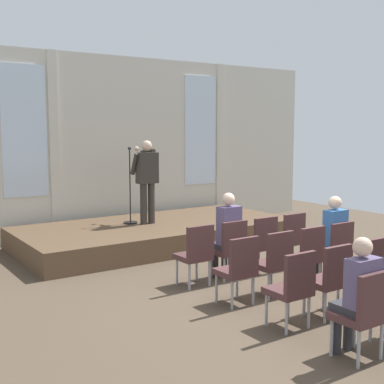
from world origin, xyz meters
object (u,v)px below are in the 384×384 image
at_px(speaker, 147,176).
at_px(chair_r1_c0, 239,266).
at_px(chair_r1_c1, 274,260).
at_px(chair_r1_c2, 307,253).
at_px(chair_r2_c1, 330,276).
at_px(audience_r0_c1, 227,231).
at_px(chair_r0_c3, 290,237).
at_px(chair_r0_c1, 230,246).
at_px(mic_stand, 130,207).
at_px(audience_r3_c0, 358,291).
at_px(chair_r0_c0, 196,252).
at_px(audience_r1_c3, 332,234).
at_px(chair_r2_c2, 363,269).
at_px(chair_r0_c2, 261,241).
at_px(chair_r1_c3, 336,248).
at_px(chair_r3_c0, 364,310).
at_px(chair_r2_c0, 293,285).

height_order(speaker, chair_r1_c0, speaker).
height_order(chair_r1_c1, chair_r1_c2, same).
bearing_deg(chair_r1_c2, chair_r2_c1, -122.67).
bearing_deg(audience_r0_c1, chair_r0_c3, -3.53).
bearing_deg(chair_r1_c1, chair_r0_c1, 90.00).
distance_m(mic_stand, audience_r3_c0, 6.02).
xyz_separation_m(chair_r0_c0, chair_r1_c1, (0.64, -1.00, 0.00)).
height_order(chair_r0_c3, audience_r1_c3, audience_r1_c3).
bearing_deg(chair_r0_c1, chair_r1_c0, -122.67).
relative_size(audience_r0_c1, chair_r2_c2, 1.45).
distance_m(audience_r0_c1, audience_r3_c0, 3.05).
relative_size(mic_stand, chair_r0_c1, 1.65).
height_order(chair_r1_c0, chair_r1_c1, same).
distance_m(chair_r1_c1, chair_r2_c2, 1.18).
bearing_deg(chair_r0_c2, chair_r0_c1, 180.00).
relative_size(chair_r0_c3, chair_r1_c3, 1.00).
bearing_deg(chair_r2_c1, chair_r0_c1, 90.00).
bearing_deg(chair_r3_c0, chair_r0_c3, 57.33).
bearing_deg(chair_r1_c2, audience_r0_c1, 120.72).
relative_size(chair_r0_c0, audience_r3_c0, 0.74).
distance_m(chair_r0_c1, chair_r0_c3, 1.28).
relative_size(chair_r1_c2, audience_r1_c3, 0.71).
height_order(speaker, audience_r0_c1, speaker).
xyz_separation_m(speaker, chair_r2_c2, (0.49, -4.89, -0.87)).
bearing_deg(chair_r0_c1, chair_r2_c1, -90.00).
bearing_deg(chair_r0_c0, chair_r1_c2, -37.94).
relative_size(mic_stand, audience_r1_c3, 1.17).
height_order(audience_r0_c1, audience_r1_c3, audience_r0_c1).
bearing_deg(chair_r1_c3, chair_r3_c0, -133.89).
xyz_separation_m(chair_r1_c0, chair_r2_c2, (1.28, -1.00, 0.00)).
xyz_separation_m(mic_stand, chair_r0_c0, (-0.51, -3.09, -0.23)).
distance_m(chair_r0_c2, chair_r2_c0, 2.37).
xyz_separation_m(audience_r1_c3, chair_r2_c0, (-1.92, -1.08, -0.20)).
distance_m(chair_r0_c1, chair_r1_c1, 1.00).
bearing_deg(chair_r1_c1, chair_r0_c2, 57.33).
bearing_deg(chair_r0_c0, chair_r1_c3, -27.47).
bearing_deg(audience_r1_c3, chair_r0_c0, 154.47).
height_order(chair_r0_c1, chair_r3_c0, same).
relative_size(mic_stand, chair_r2_c1, 1.65).
relative_size(chair_r0_c1, audience_r0_c1, 0.69).
bearing_deg(audience_r3_c0, speaker, 82.29).
xyz_separation_m(chair_r0_c1, chair_r2_c0, (-0.64, -1.99, 0.00)).
xyz_separation_m(mic_stand, audience_r3_c0, (-0.51, -6.00, -0.06)).
distance_m(chair_r2_c0, audience_r3_c0, 0.93).
relative_size(audience_r1_c3, chair_r2_c1, 1.41).
bearing_deg(mic_stand, chair_r0_c1, -87.55).
relative_size(chair_r0_c2, chair_r1_c2, 1.00).
bearing_deg(audience_r0_c1, chair_r3_c0, -101.76).
bearing_deg(chair_r2_c2, chair_r1_c0, 142.06).
xyz_separation_m(chair_r1_c1, chair_r2_c0, (-0.64, -1.00, 0.00)).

